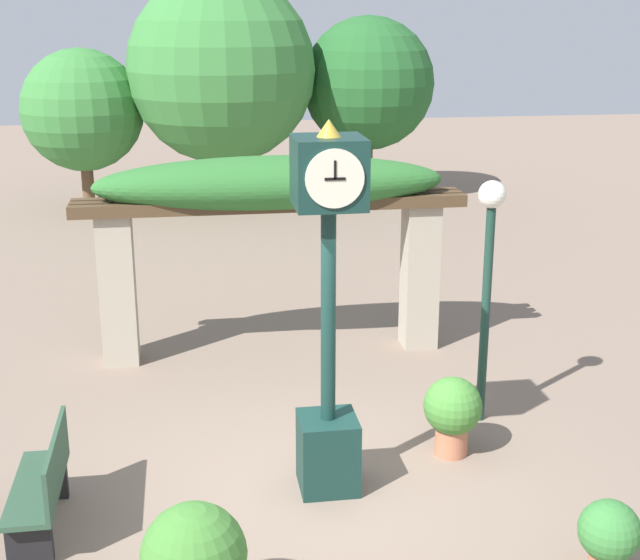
{
  "coord_description": "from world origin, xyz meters",
  "views": [
    {
      "loc": [
        -1.09,
        -7.54,
        4.44
      ],
      "look_at": [
        0.16,
        0.57,
        1.95
      ],
      "focal_mm": 50.0,
      "sensor_mm": 36.0,
      "label": 1
    }
  ],
  "objects_px": {
    "potted_plant_near_left": "(453,411)",
    "pedestal_clock": "(328,310)",
    "potted_plant_near_right": "(194,559)",
    "potted_plant_far_left": "(609,534)",
    "park_bench": "(43,486)",
    "lamp_post": "(489,255)"
  },
  "relations": [
    {
      "from": "potted_plant_near_right",
      "to": "potted_plant_far_left",
      "type": "height_order",
      "value": "potted_plant_near_right"
    },
    {
      "from": "potted_plant_near_left",
      "to": "potted_plant_far_left",
      "type": "relative_size",
      "value": 1.29
    },
    {
      "from": "potted_plant_near_right",
      "to": "lamp_post",
      "type": "xyz_separation_m",
      "value": [
        3.24,
        3.12,
        1.33
      ]
    },
    {
      "from": "potted_plant_near_right",
      "to": "lamp_post",
      "type": "relative_size",
      "value": 0.37
    },
    {
      "from": "potted_plant_near_left",
      "to": "potted_plant_near_right",
      "type": "bearing_deg",
      "value": -138.49
    },
    {
      "from": "potted_plant_near_right",
      "to": "potted_plant_far_left",
      "type": "xyz_separation_m",
      "value": [
        3.33,
        0.17,
        -0.23
      ]
    },
    {
      "from": "pedestal_clock",
      "to": "potted_plant_far_left",
      "type": "bearing_deg",
      "value": -40.47
    },
    {
      "from": "pedestal_clock",
      "to": "potted_plant_far_left",
      "type": "distance_m",
      "value": 3.04
    },
    {
      "from": "potted_plant_near_left",
      "to": "park_bench",
      "type": "bearing_deg",
      "value": -168.49
    },
    {
      "from": "potted_plant_near_left",
      "to": "pedestal_clock",
      "type": "bearing_deg",
      "value": -161.37
    },
    {
      "from": "lamp_post",
      "to": "pedestal_clock",
      "type": "bearing_deg",
      "value": -148.03
    },
    {
      "from": "pedestal_clock",
      "to": "potted_plant_near_left",
      "type": "distance_m",
      "value": 1.97
    },
    {
      "from": "potted_plant_far_left",
      "to": "park_bench",
      "type": "distance_m",
      "value": 4.83
    },
    {
      "from": "pedestal_clock",
      "to": "lamp_post",
      "type": "xyz_separation_m",
      "value": [
        1.94,
        1.21,
        0.12
      ]
    },
    {
      "from": "potted_plant_near_right",
      "to": "potted_plant_far_left",
      "type": "distance_m",
      "value": 3.35
    },
    {
      "from": "potted_plant_far_left",
      "to": "park_bench",
      "type": "xyz_separation_m",
      "value": [
        -4.63,
        1.39,
        0.06
      ]
    },
    {
      "from": "lamp_post",
      "to": "potted_plant_near_left",
      "type": "bearing_deg",
      "value": -127.05
    },
    {
      "from": "pedestal_clock",
      "to": "potted_plant_near_left",
      "type": "relative_size",
      "value": 4.19
    },
    {
      "from": "potted_plant_near_left",
      "to": "potted_plant_far_left",
      "type": "xyz_separation_m",
      "value": [
        0.65,
        -2.2,
        -0.12
      ]
    },
    {
      "from": "pedestal_clock",
      "to": "potted_plant_near_right",
      "type": "relative_size",
      "value": 3.47
    },
    {
      "from": "potted_plant_near_left",
      "to": "lamp_post",
      "type": "xyz_separation_m",
      "value": [
        0.56,
        0.75,
        1.44
      ]
    },
    {
      "from": "park_bench",
      "to": "pedestal_clock",
      "type": "bearing_deg",
      "value": 97.57
    }
  ]
}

